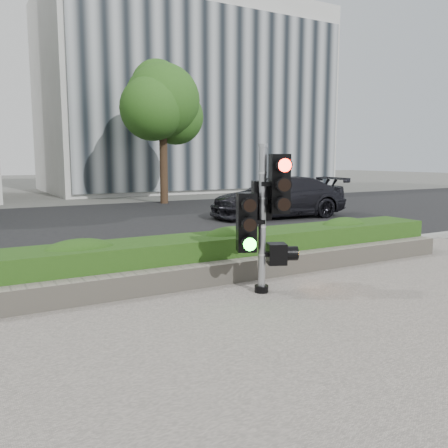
{
  "coord_description": "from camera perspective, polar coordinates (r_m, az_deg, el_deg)",
  "views": [
    {
      "loc": [
        -2.78,
        -4.72,
        2.05
      ],
      "look_at": [
        0.23,
        0.6,
        1.21
      ],
      "focal_mm": 38.0,
      "sensor_mm": 36.0,
      "label": 1
    }
  ],
  "objects": [
    {
      "name": "ground",
      "position": [
        5.85,
        0.97,
        -12.67
      ],
      "size": [
        120.0,
        120.0,
        0.0
      ],
      "primitive_type": "plane",
      "color": "#51514C",
      "rests_on": "ground"
    },
    {
      "name": "hedge",
      "position": [
        7.96,
        -8.39,
        -4.41
      ],
      "size": [
        12.0,
        1.0,
        0.68
      ],
      "primitive_type": "cube",
      "color": "#437624",
      "rests_on": "sidewalk"
    },
    {
      "name": "stone_wall",
      "position": [
        7.41,
        -6.54,
        -6.65
      ],
      "size": [
        12.0,
        0.32,
        0.34
      ],
      "primitive_type": "cube",
      "color": "gray",
      "rests_on": "sidewalk"
    },
    {
      "name": "traffic_signal",
      "position": [
        7.12,
        4.82,
        1.52
      ],
      "size": [
        0.83,
        0.7,
        2.24
      ],
      "rotation": [
        0.0,
        0.0,
        -0.4
      ],
      "color": "black",
      "rests_on": "sidewalk"
    },
    {
      "name": "sidewalk",
      "position": [
        4.1,
        20.53,
        -22.47
      ],
      "size": [
        16.0,
        11.0,
        0.03
      ],
      "primitive_type": "cube",
      "color": "#9E9389",
      "rests_on": "ground"
    },
    {
      "name": "building_right",
      "position": [
        32.99,
        -4.74,
        14.72
      ],
      "size": [
        18.0,
        10.0,
        12.0
      ],
      "primitive_type": "cube",
      "color": "#B7B7B2",
      "rests_on": "ground"
    },
    {
      "name": "car_dark",
      "position": [
        16.6,
        6.53,
        3.24
      ],
      "size": [
        5.06,
        2.5,
        1.41
      ],
      "primitive_type": "imported",
      "rotation": [
        0.0,
        0.0,
        -1.68
      ],
      "color": "black",
      "rests_on": "road"
    },
    {
      "name": "curb",
      "position": [
        8.58,
        -9.81,
        -5.67
      ],
      "size": [
        60.0,
        0.25,
        0.12
      ],
      "primitive_type": "cube",
      "color": "gray",
      "rests_on": "ground"
    },
    {
      "name": "tree_right",
      "position": [
        22.02,
        -7.49,
        14.14
      ],
      "size": [
        4.1,
        3.58,
        6.53
      ],
      "color": "black",
      "rests_on": "ground"
    },
    {
      "name": "road",
      "position": [
        15.11,
        -18.62,
        -0.31
      ],
      "size": [
        60.0,
        13.0,
        0.02
      ],
      "primitive_type": "cube",
      "color": "black",
      "rests_on": "ground"
    }
  ]
}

